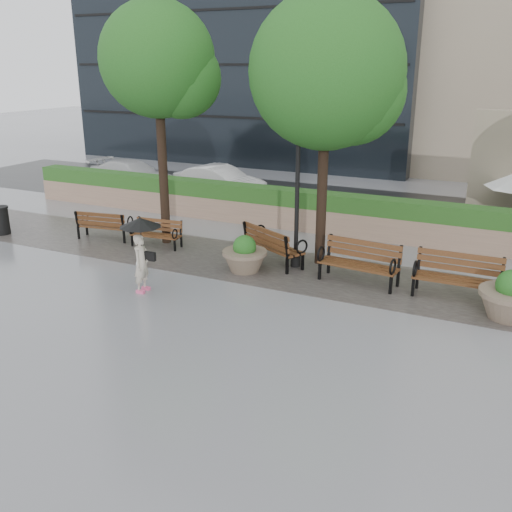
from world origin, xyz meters
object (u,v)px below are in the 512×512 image
at_px(bench_0, 105,231).
at_px(planter_left, 245,257).
at_px(bench_2, 273,253).
at_px(lamppost, 297,206).
at_px(bench_3, 358,271).
at_px(car_left, 133,175).
at_px(bench_4, 456,286).
at_px(planter_right, 510,300).
at_px(car_right, 220,182).
at_px(trash_bin, 1,221).
at_px(pedestrian, 141,247).
at_px(bench_1, 157,239).

xyz_separation_m(bench_0, planter_left, (5.47, -0.74, 0.12)).
distance_m(bench_2, lamppost, 1.58).
xyz_separation_m(bench_3, car_left, (-12.56, 7.07, 0.32)).
relative_size(bench_4, planter_right, 1.49).
height_order(car_left, car_right, car_right).
bearing_deg(planter_right, bench_4, 150.99).
xyz_separation_m(planter_left, car_right, (-5.05, 7.73, 0.27)).
relative_size(trash_bin, lamppost, 0.23).
bearing_deg(pedestrian, trash_bin, 69.40).
distance_m(bench_4, planter_right, 1.40).
distance_m(bench_0, trash_bin, 3.64).
xyz_separation_m(bench_1, lamppost, (4.60, 0.18, 1.49)).
distance_m(bench_2, bench_3, 2.68).
xyz_separation_m(planter_left, pedestrian, (-1.65, -2.39, 0.75)).
xyz_separation_m(bench_0, lamppost, (6.60, 0.22, 1.47)).
relative_size(bench_2, lamppost, 0.53).
xyz_separation_m(bench_3, lamppost, (-1.95, 0.49, 1.42)).
height_order(planter_left, lamppost, lamppost).
bearing_deg(bench_4, bench_0, 178.47).
bearing_deg(bench_4, planter_left, -175.23).
bearing_deg(car_right, bench_0, -175.58).
distance_m(bench_1, lamppost, 4.84).
height_order(bench_1, car_left, car_left).
height_order(bench_3, lamppost, lamppost).
relative_size(bench_0, planter_left, 1.50).
height_order(bench_1, pedestrian, pedestrian).
bearing_deg(trash_bin, bench_4, 3.00).
distance_m(trash_bin, lamppost, 10.24).
bearing_deg(bench_2, bench_4, -157.71).
height_order(bench_4, lamppost, lamppost).
bearing_deg(lamppost, planter_right, -11.78).
bearing_deg(trash_bin, lamppost, 7.06).
height_order(bench_2, lamppost, lamppost).
relative_size(bench_1, bench_3, 0.77).
bearing_deg(bench_2, car_left, -5.95).
xyz_separation_m(bench_3, car_right, (-8.12, 7.26, 0.35)).
relative_size(bench_3, planter_left, 1.72).
bearing_deg(planter_right, car_right, 146.03).
bearing_deg(car_left, bench_1, -131.88).
distance_m(lamppost, pedestrian, 4.39).
bearing_deg(bench_2, bench_0, 29.65).
height_order(bench_0, bench_4, bench_4).
relative_size(planter_right, car_right, 0.34).
bearing_deg(bench_1, trash_bin, -174.47).
distance_m(bench_2, car_right, 8.73).
xyz_separation_m(trash_bin, lamppost, (10.08, 1.25, 1.29)).
relative_size(bench_3, pedestrian, 1.12).
bearing_deg(lamppost, bench_1, -177.82).
bearing_deg(lamppost, planter_left, -139.43).
height_order(bench_0, car_left, car_left).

